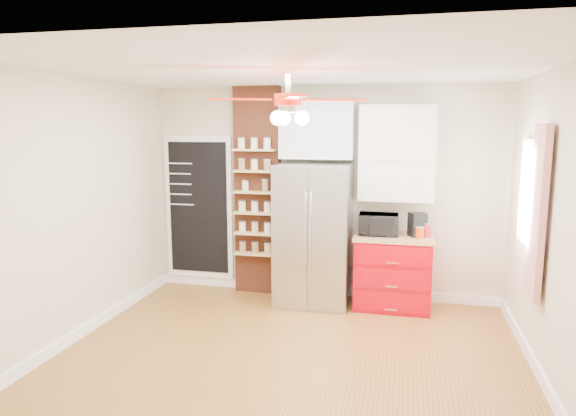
% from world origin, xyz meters
% --- Properties ---
extents(floor, '(4.50, 4.50, 0.00)m').
position_xyz_m(floor, '(0.00, 0.00, 0.00)').
color(floor, brown).
rests_on(floor, ground).
extents(ceiling, '(4.50, 4.50, 0.00)m').
position_xyz_m(ceiling, '(0.00, 0.00, 2.70)').
color(ceiling, white).
rests_on(ceiling, wall_back).
extents(wall_back, '(4.50, 0.02, 2.70)m').
position_xyz_m(wall_back, '(0.00, 2.00, 1.35)').
color(wall_back, beige).
rests_on(wall_back, floor).
extents(wall_front, '(4.50, 0.02, 2.70)m').
position_xyz_m(wall_front, '(0.00, -2.00, 1.35)').
color(wall_front, beige).
rests_on(wall_front, floor).
extents(wall_left, '(0.02, 4.00, 2.70)m').
position_xyz_m(wall_left, '(-2.25, 0.00, 1.35)').
color(wall_left, beige).
rests_on(wall_left, floor).
extents(wall_right, '(0.02, 4.00, 2.70)m').
position_xyz_m(wall_right, '(2.25, 0.00, 1.35)').
color(wall_right, beige).
rests_on(wall_right, floor).
extents(chalkboard, '(0.95, 0.05, 1.95)m').
position_xyz_m(chalkboard, '(-1.70, 1.96, 1.10)').
color(chalkboard, white).
rests_on(chalkboard, wall_back).
extents(brick_pillar, '(0.60, 0.16, 2.70)m').
position_xyz_m(brick_pillar, '(-0.85, 1.92, 1.35)').
color(brick_pillar, brown).
rests_on(brick_pillar, floor).
extents(fridge, '(0.90, 0.70, 1.75)m').
position_xyz_m(fridge, '(-0.05, 1.63, 0.88)').
color(fridge, '#AEAEB2').
rests_on(fridge, floor).
extents(upper_glass_cabinet, '(0.90, 0.35, 0.70)m').
position_xyz_m(upper_glass_cabinet, '(-0.05, 1.82, 2.15)').
color(upper_glass_cabinet, white).
rests_on(upper_glass_cabinet, wall_back).
extents(red_cabinet, '(0.94, 0.64, 0.90)m').
position_xyz_m(red_cabinet, '(0.92, 1.68, 0.45)').
color(red_cabinet, '#AF010E').
rests_on(red_cabinet, floor).
extents(upper_shelf_unit, '(0.90, 0.30, 1.15)m').
position_xyz_m(upper_shelf_unit, '(0.92, 1.85, 1.88)').
color(upper_shelf_unit, white).
rests_on(upper_shelf_unit, wall_back).
extents(window, '(0.04, 0.75, 1.05)m').
position_xyz_m(window, '(2.23, 0.90, 1.55)').
color(window, white).
rests_on(window, wall_right).
extents(curtain, '(0.06, 0.40, 1.55)m').
position_xyz_m(curtain, '(2.18, 0.35, 1.45)').
color(curtain, red).
rests_on(curtain, wall_right).
extents(ceiling_fan, '(1.40, 1.40, 0.44)m').
position_xyz_m(ceiling_fan, '(0.00, 0.00, 2.42)').
color(ceiling_fan, silver).
rests_on(ceiling_fan, ceiling).
extents(toaster_oven, '(0.47, 0.33, 0.26)m').
position_xyz_m(toaster_oven, '(0.73, 1.67, 1.03)').
color(toaster_oven, black).
rests_on(toaster_oven, red_cabinet).
extents(coffee_maker, '(0.23, 0.23, 0.28)m').
position_xyz_m(coffee_maker, '(1.19, 1.69, 1.04)').
color(coffee_maker, black).
rests_on(coffee_maker, red_cabinet).
extents(canister_left, '(0.11, 0.11, 0.12)m').
position_xyz_m(canister_left, '(1.22, 1.60, 0.96)').
color(canister_left, '#C1340A').
rests_on(canister_left, red_cabinet).
extents(canister_right, '(0.11, 0.11, 0.16)m').
position_xyz_m(canister_right, '(1.29, 1.67, 0.98)').
color(canister_right, red).
rests_on(canister_right, red_cabinet).
extents(pantry_jar_oats, '(0.09, 0.09, 0.12)m').
position_xyz_m(pantry_jar_oats, '(-0.98, 1.80, 1.43)').
color(pantry_jar_oats, beige).
rests_on(pantry_jar_oats, brick_pillar).
extents(pantry_jar_beans, '(0.10, 0.10, 0.15)m').
position_xyz_m(pantry_jar_beans, '(-0.71, 1.78, 1.45)').
color(pantry_jar_beans, '#96684C').
rests_on(pantry_jar_beans, brick_pillar).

